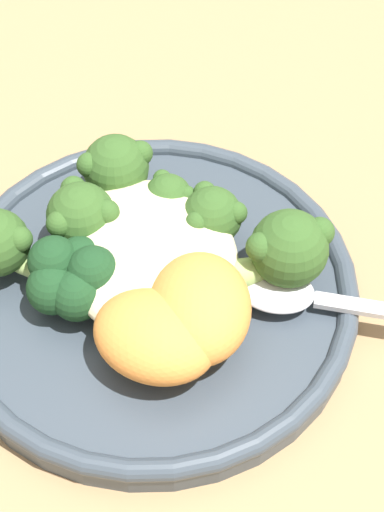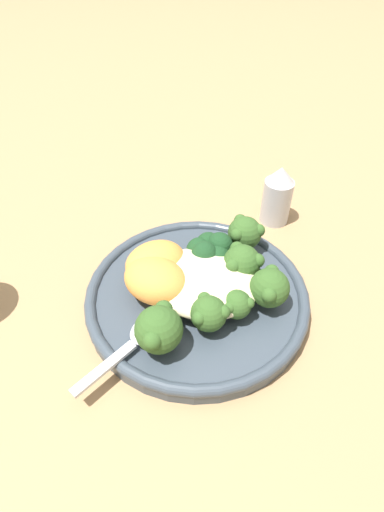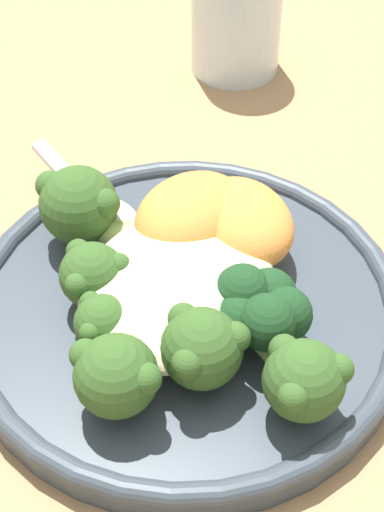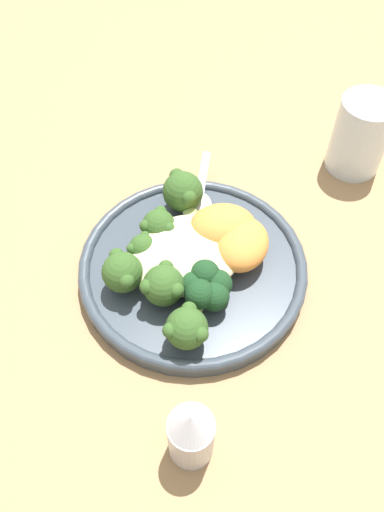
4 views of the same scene
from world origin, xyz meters
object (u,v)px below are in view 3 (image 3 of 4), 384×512
object	(u,v)px
broccoli_stalk_5	(292,367)
sweet_potato_chunk_1	(243,222)
broccoli_stalk_3	(136,353)
broccoli_stalk_4	(202,339)
sweet_potato_chunk_2	(192,216)
kale_tuft	(260,309)
plate	(185,310)
broccoli_stalk_1	(117,274)
water_glass	(236,10)
broccoli_stalk_0	(102,217)
sweet_potato_chunk_0	(206,220)
spoon	(102,212)
quinoa_mound	(175,290)
broccoli_stalk_2	(133,308)

from	to	relation	value
broccoli_stalk_5	sweet_potato_chunk_1	world-z (taller)	broccoli_stalk_5
broccoli_stalk_3	broccoli_stalk_4	size ratio (longest dim) A/B	1.30
sweet_potato_chunk_2	kale_tuft	xyz separation A→B (m)	(-0.04, -0.06, -0.00)
plate	broccoli_stalk_1	size ratio (longest dim) A/B	2.64
plate	water_glass	size ratio (longest dim) A/B	2.55
broccoli_stalk_3	water_glass	distance (m)	0.31
broccoli_stalk_0	sweet_potato_chunk_0	xyz separation A→B (m)	(0.02, -0.05, -0.00)
sweet_potato_chunk_1	sweet_potato_chunk_0	bearing A→B (deg)	103.81
broccoli_stalk_3	sweet_potato_chunk_1	distance (m)	0.10
sweet_potato_chunk_0	water_glass	xyz separation A→B (m)	(0.20, 0.07, 0.01)
plate	sweet_potato_chunk_0	bearing A→B (deg)	10.55
kale_tuft	spoon	bearing A→B (deg)	70.59
plate	broccoli_stalk_3	xyz separation A→B (m)	(-0.06, -0.00, 0.03)
quinoa_mound	broccoli_stalk_1	size ratio (longest dim) A/B	1.28
sweet_potato_chunk_1	kale_tuft	bearing A→B (deg)	-148.66
broccoli_stalk_1	sweet_potato_chunk_2	world-z (taller)	sweet_potato_chunk_2
sweet_potato_chunk_1	spoon	world-z (taller)	sweet_potato_chunk_1
broccoli_stalk_3	spoon	size ratio (longest dim) A/B	1.14
sweet_potato_chunk_0	sweet_potato_chunk_1	distance (m)	0.02
broccoli_stalk_4	broccoli_stalk_5	world-z (taller)	broccoli_stalk_4
plate	broccoli_stalk_5	size ratio (longest dim) A/B	2.29
broccoli_stalk_1	sweet_potato_chunk_0	xyz separation A→B (m)	(0.06, -0.02, 0.00)
broccoli_stalk_2	spoon	xyz separation A→B (m)	(0.06, 0.05, -0.01)
broccoli_stalk_1	sweet_potato_chunk_2	size ratio (longest dim) A/B	1.30
sweet_potato_chunk_1	spoon	size ratio (longest dim) A/B	0.63
broccoli_stalk_3	broccoli_stalk_4	xyz separation A→B (m)	(0.02, -0.03, 0.00)
broccoli_stalk_5	kale_tuft	distance (m)	0.04
spoon	broccoli_stalk_5	bearing A→B (deg)	-175.95
broccoli_stalk_1	broccoli_stalk_5	xyz separation A→B (m)	(-0.02, -0.10, 0.00)
broccoli_stalk_3	kale_tuft	bearing A→B (deg)	142.87
sweet_potato_chunk_1	water_glass	bearing A→B (deg)	24.27
broccoli_stalk_1	sweet_potato_chunk_0	world-z (taller)	broccoli_stalk_1
broccoli_stalk_2	broccoli_stalk_3	bearing A→B (deg)	55.34
water_glass	broccoli_stalk_0	bearing A→B (deg)	-175.56
broccoli_stalk_3	sweet_potato_chunk_2	xyz separation A→B (m)	(0.09, 0.02, 0.00)
quinoa_mound	sweet_potato_chunk_0	world-z (taller)	sweet_potato_chunk_0
quinoa_mound	broccoli_stalk_0	size ratio (longest dim) A/B	0.90
broccoli_stalk_2	sweet_potato_chunk_0	distance (m)	0.07
broccoli_stalk_2	sweet_potato_chunk_2	distance (m)	0.07
quinoa_mound	sweet_potato_chunk_2	xyz separation A→B (m)	(0.05, 0.01, 0.01)
sweet_potato_chunk_1	spoon	bearing A→B (deg)	98.58
broccoli_stalk_3	spoon	world-z (taller)	broccoli_stalk_3
broccoli_stalk_1	water_glass	xyz separation A→B (m)	(0.26, 0.04, 0.01)
broccoli_stalk_1	quinoa_mound	bearing A→B (deg)	147.30
water_glass	kale_tuft	bearing A→B (deg)	-154.16
broccoli_stalk_1	broccoli_stalk_4	world-z (taller)	broccoli_stalk_4
broccoli_stalk_0	sweet_potato_chunk_2	world-z (taller)	broccoli_stalk_0
plate	broccoli_stalk_0	size ratio (longest dim) A/B	1.85
broccoli_stalk_4	plate	bearing A→B (deg)	-166.07
spoon	water_glass	size ratio (longest dim) A/B	1.15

